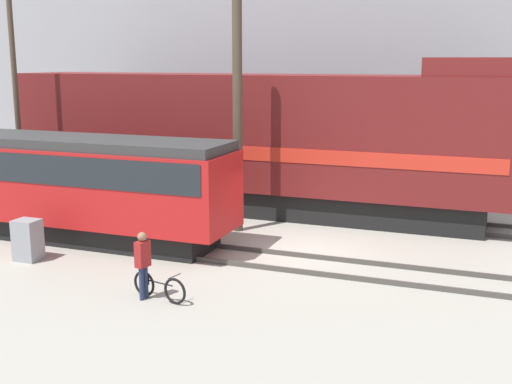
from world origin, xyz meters
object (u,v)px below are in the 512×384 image
(freight_locomotive, at_px, (250,141))
(utility_pole_left, at_px, (16,97))
(streetcar, at_px, (65,181))
(bicycle, at_px, (159,287))
(signal_box, at_px, (28,240))
(utility_pole_center, at_px, (238,119))
(person, at_px, (143,259))

(freight_locomotive, relative_size, utility_pole_left, 2.19)
(streetcar, xyz_separation_m, utility_pole_left, (-4.26, 2.89, 2.42))
(bicycle, distance_m, signal_box, 5.32)
(bicycle, distance_m, utility_pole_center, 7.55)
(streetcar, height_order, signal_box, streetcar)
(freight_locomotive, xyz_separation_m, streetcar, (-4.10, -5.77, -0.80))
(freight_locomotive, distance_m, signal_box, 9.17)
(utility_pole_center, bearing_deg, person, -87.24)
(person, height_order, signal_box, person)
(bicycle, bearing_deg, utility_pole_center, 96.10)
(streetcar, xyz_separation_m, person, (5.12, -3.85, -0.89))
(freight_locomotive, height_order, utility_pole_left, utility_pole_left)
(streetcar, relative_size, utility_pole_center, 1.49)
(freight_locomotive, bearing_deg, utility_pole_left, -160.96)
(bicycle, relative_size, person, 0.95)
(freight_locomotive, xyz_separation_m, person, (1.01, -9.62, -1.69))
(streetcar, relative_size, person, 6.74)
(person, xyz_separation_m, utility_pole_center, (-0.32, 6.74, 2.77))
(bicycle, xyz_separation_m, utility_pole_left, (-9.76, 6.67, 3.99))
(person, bearing_deg, signal_box, 162.36)
(streetcar, distance_m, person, 6.47)
(freight_locomotive, xyz_separation_m, signal_box, (-3.72, -8.12, -2.11))
(utility_pole_center, bearing_deg, freight_locomotive, 103.42)
(person, bearing_deg, freight_locomotive, 96.01)
(freight_locomotive, xyz_separation_m, utility_pole_left, (-8.36, -2.89, 1.62))
(streetcar, distance_m, utility_pole_center, 5.90)
(person, xyz_separation_m, signal_box, (-4.73, 1.50, -0.42))
(streetcar, distance_m, bicycle, 6.86)
(freight_locomotive, relative_size, bicycle, 11.85)
(bicycle, relative_size, utility_pole_center, 0.21)
(signal_box, bearing_deg, utility_pole_left, 131.59)
(bicycle, distance_m, person, 0.80)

